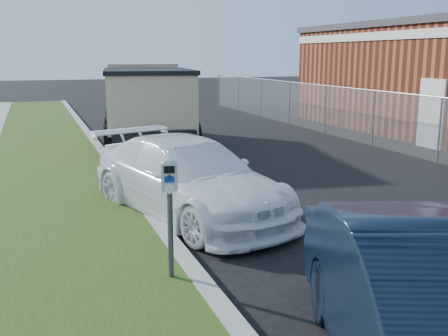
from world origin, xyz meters
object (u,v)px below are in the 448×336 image
object	(u,v)px
navy_sedan	(445,321)
dump_truck	(146,100)
white_wagon	(187,177)
parking_meter	(170,192)

from	to	relation	value
navy_sedan	dump_truck	xyz separation A→B (m)	(0.46, 14.07, 0.71)
white_wagon	dump_truck	bearing A→B (deg)	66.83
navy_sedan	parking_meter	bearing A→B (deg)	136.65
parking_meter	dump_truck	size ratio (longest dim) A/B	0.22
white_wagon	dump_truck	distance (m)	8.15
white_wagon	navy_sedan	bearing A→B (deg)	-101.86
parking_meter	navy_sedan	bearing A→B (deg)	-50.84
dump_truck	white_wagon	bearing A→B (deg)	-88.25
parking_meter	dump_truck	world-z (taller)	dump_truck
white_wagon	navy_sedan	size ratio (longest dim) A/B	1.05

